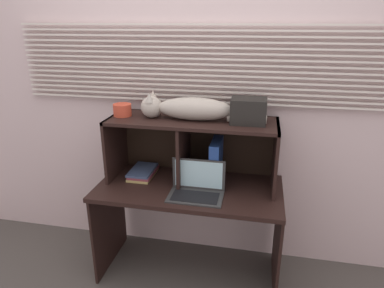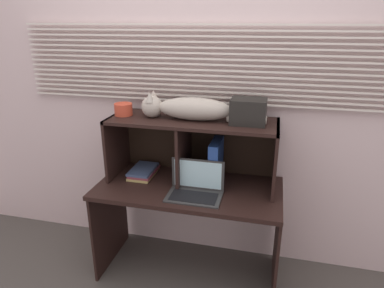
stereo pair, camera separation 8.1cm
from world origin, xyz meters
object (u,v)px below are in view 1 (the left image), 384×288
Objects in this scene: cat at (188,108)px; small_basket at (122,110)px; laptop at (197,188)px; binder_upright at (216,162)px; storage_box at (249,111)px; book_stack at (143,172)px.

small_basket is at bearing 180.00° from cat.
binder_upright reaches higher than laptop.
storage_box is (0.30, 0.20, 0.48)m from laptop.
cat is 3.75× the size of storage_box.
storage_box reaches higher than small_basket.
laptop is at bearing -19.85° from small_basket.
storage_box is at bearing 0.00° from binder_upright.
laptop reaches higher than book_stack.
book_stack is (-0.44, 0.20, -0.02)m from laptop.
storage_box is (0.73, 0.00, 0.50)m from book_stack.
binder_upright is (0.20, 0.00, -0.37)m from cat.
book_stack is (-0.53, -0.00, -0.13)m from binder_upright.
small_basket is (-0.56, 0.20, 0.44)m from laptop.
book_stack is 1.17× the size of storage_box.
binder_upright is 2.50× the size of small_basket.
binder_upright is 0.74m from small_basket.
cat is 0.46m from small_basket.
cat reaches higher than small_basket.
cat is 0.40m from storage_box.
laptop is 1.35× the size of book_stack.
book_stack is at bearing -0.43° from small_basket.
cat is at bearing 0.16° from book_stack.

